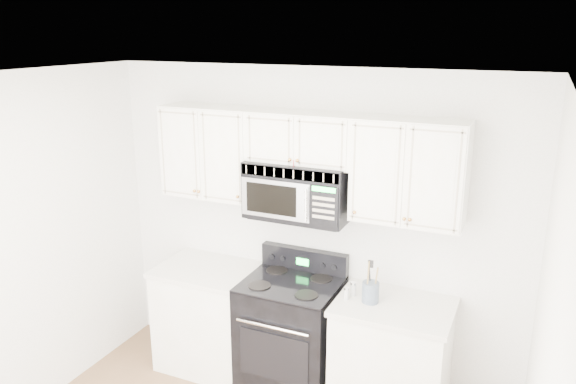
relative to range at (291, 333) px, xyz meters
The scene contains 9 objects.
room 1.65m from the range, 88.70° to the right, with size 3.51×3.51×2.61m.
base_cabinet_left 0.77m from the range, behind, with size 0.86×0.65×0.92m.
base_cabinet_right 0.83m from the range, ahead, with size 0.86×0.65×0.92m.
range is the anchor object (origin of this frame).
upper_cabinets 1.46m from the range, 77.84° to the left, with size 2.44×0.37×0.75m.
microwave 1.19m from the range, 82.36° to the left, with size 0.80×0.45×0.44m.
utensil_crock 0.84m from the range, ahead, with size 0.13×0.13×0.33m.
shaker_salt 0.69m from the range, ahead, with size 0.04×0.04×0.10m.
shaker_pepper 0.71m from the range, ahead, with size 0.05×0.05×0.11m.
Camera 1 is at (1.61, -2.29, 2.87)m, focal length 35.00 mm.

